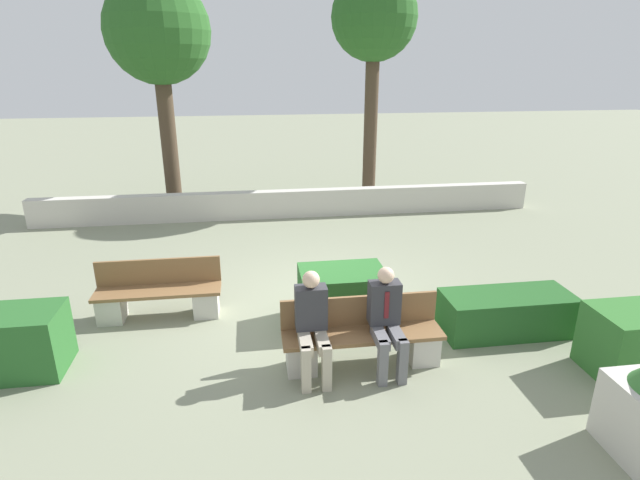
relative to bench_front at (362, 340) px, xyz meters
The scene contains 11 objects.
ground_plane 1.74m from the bench_front, 100.52° to the left, with size 60.00×60.00×0.00m, color gray.
perimeter_wall 6.51m from the bench_front, 92.75° to the left, with size 12.17×0.30×0.66m.
bench_front is the anchor object (origin of this frame).
bench_left_side 3.19m from the bench_front, 148.73° to the left, with size 1.83×0.48×0.84m.
person_seated_man 0.49m from the bench_front, 28.93° to the right, with size 0.38×0.64×1.31m.
person_seated_woman 0.77m from the bench_front, 167.63° to the right, with size 0.38×0.64×1.32m.
hedge_block_near_left 1.15m from the bench_front, 92.03° to the left, with size 1.23×0.84×0.79m.
hedge_block_near_right 4.34m from the bench_front, behind, with size 1.31×0.75×0.80m.
hedge_block_mid_left 2.23m from the bench_front, 12.27° to the left, with size 1.81×0.72×0.58m.
tree_leftmost 9.45m from the bench_front, 112.52° to the left, with size 2.51×2.51×5.58m.
tree_center_left 9.23m from the bench_front, 75.96° to the left, with size 2.18×2.18×5.78m.
Camera 1 is at (-1.00, -7.02, 3.62)m, focal length 28.00 mm.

